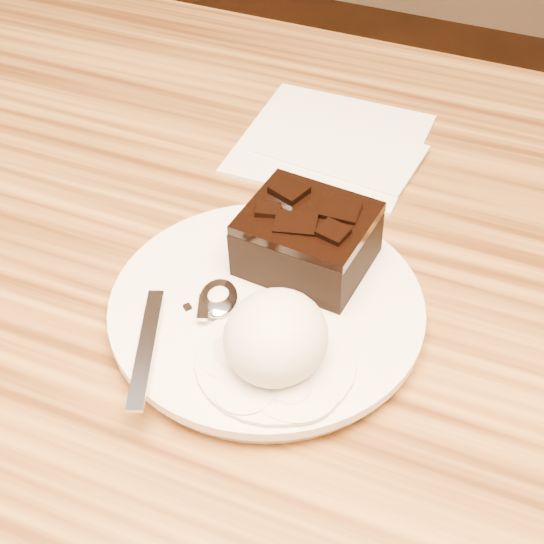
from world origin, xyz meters
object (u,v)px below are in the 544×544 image
at_px(brownie, 307,242).
at_px(ice_cream_scoop, 276,337).
at_px(dining_table, 247,522).
at_px(plate, 267,312).
at_px(napkin, 331,142).
at_px(spoon, 219,300).

height_order(brownie, ice_cream_scoop, ice_cream_scoop).
xyz_separation_m(dining_table, plate, (0.04, -0.04, 0.38)).
relative_size(plate, brownie, 2.54).
height_order(brownie, napkin, brownie).
bearing_deg(brownie, plate, -102.70).
height_order(plate, spoon, spoon).
xyz_separation_m(brownie, spoon, (-0.04, -0.06, -0.02)).
height_order(plate, napkin, plate).
bearing_deg(dining_table, spoon, -79.46).
distance_m(brownie, napkin, 0.19).
distance_m(brownie, spoon, 0.08).
xyz_separation_m(plate, spoon, (-0.03, -0.01, 0.01)).
height_order(dining_table, napkin, napkin).
relative_size(dining_table, ice_cream_scoop, 16.63).
bearing_deg(spoon, plate, 4.17).
relative_size(plate, spoon, 1.43).
height_order(dining_table, plate, plate).
distance_m(plate, napkin, 0.23).
bearing_deg(napkin, plate, -82.08).
bearing_deg(plate, spoon, -154.87).
height_order(ice_cream_scoop, spoon, ice_cream_scoop).
distance_m(ice_cream_scoop, spoon, 0.07).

